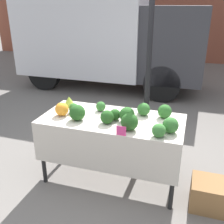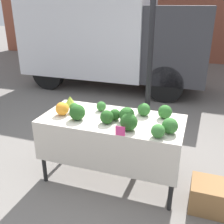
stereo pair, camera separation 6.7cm
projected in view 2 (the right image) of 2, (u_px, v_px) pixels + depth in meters
The scene contains 19 objects.
ground_plane at pixel (112, 177), 3.40m from camera, with size 40.00×40.00×0.00m, color slate.
tent_pole at pixel (149, 69), 3.33m from camera, with size 0.07×0.07×2.64m.
parked_truck at pixel (108, 32), 6.62m from camera, with size 4.59×1.82×2.70m.
market_table at pixel (110, 129), 3.07m from camera, with size 1.67×0.79×0.84m.
orange_cauliflower at pixel (62, 109), 3.15m from camera, with size 0.16×0.16×0.16m.
romanesco_head at pixel (70, 101), 3.45m from camera, with size 0.16×0.16×0.13m.
broccoli_head_0 at pixel (101, 106), 3.27m from camera, with size 0.12×0.12×0.12m.
broccoli_head_1 at pixel (77, 112), 3.01m from camera, with size 0.18×0.18×0.18m.
broccoli_head_2 at pixel (129, 122), 2.76m from camera, with size 0.19×0.19×0.19m.
broccoli_head_3 at pixel (74, 108), 3.23m from camera, with size 0.12×0.12×0.12m.
broccoli_head_4 at pixel (107, 117), 2.92m from camera, with size 0.15×0.15×0.15m.
broccoli_head_5 at pixel (165, 112), 3.05m from camera, with size 0.16×0.16×0.16m.
broccoli_head_6 at pixel (127, 115), 2.95m from camera, with size 0.18×0.18×0.18m.
broccoli_head_7 at pixel (170, 126), 2.70m from camera, with size 0.17×0.17×0.17m.
broccoli_head_8 at pixel (115, 115), 3.02m from camera, with size 0.13×0.13×0.13m.
broccoli_head_9 at pixel (144, 110), 3.13m from camera, with size 0.15×0.15×0.15m.
broccoli_head_10 at pixel (158, 131), 2.62m from camera, with size 0.14×0.14×0.14m.
price_sign at pixel (120, 131), 2.66m from camera, with size 0.10×0.01×0.10m.
produce_crate at pixel (209, 196), 2.84m from camera, with size 0.40×0.37×0.32m.
Camera 2 is at (0.92, -2.66, 2.09)m, focal length 42.00 mm.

